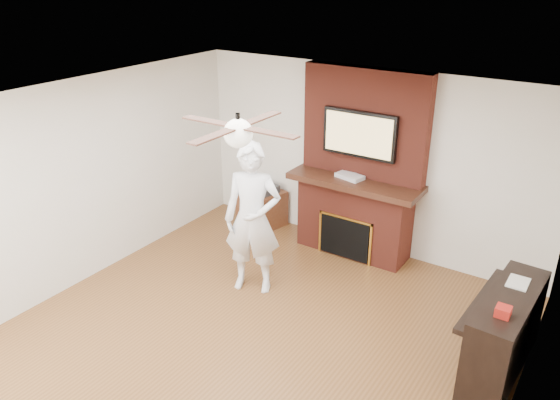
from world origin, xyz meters
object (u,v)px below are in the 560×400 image
Objects in this scene: fireplace at (358,183)px; person at (253,219)px; side_table at (262,206)px; piano at (503,332)px.

fireplace reaches higher than person.
person is 2.71× the size of side_table.
piano is at bearing -33.19° from fireplace.
fireplace reaches higher than side_table.
side_table is at bearing 162.72° from piano.
fireplace is 1.68m from side_table.
piano is at bearing -20.45° from person.
fireplace is at bearing 47.23° from person.
side_table is (-0.92, 1.49, -0.63)m from person.
fireplace is 3.65× the size of side_table.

